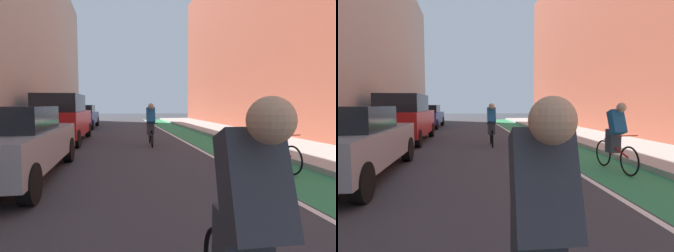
# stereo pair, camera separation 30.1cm
# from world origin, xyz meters

# --- Properties ---
(ground_plane) EXTENTS (77.30, 77.30, 0.00)m
(ground_plane) POSITION_xyz_m (0.00, 13.57, 0.00)
(ground_plane) COLOR #38383D
(bike_lane_paint) EXTENTS (1.60, 35.14, 0.00)m
(bike_lane_paint) POSITION_xyz_m (3.09, 15.57, 0.00)
(bike_lane_paint) COLOR #2D8451
(bike_lane_paint) RESTS_ON ground
(lane_divider_stripe) EXTENTS (0.12, 35.14, 0.00)m
(lane_divider_stripe) POSITION_xyz_m (2.19, 15.57, 0.00)
(lane_divider_stripe) COLOR white
(lane_divider_stripe) RESTS_ON ground
(sidewalk_right) EXTENTS (3.02, 35.14, 0.14)m
(sidewalk_right) POSITION_xyz_m (5.40, 15.57, 0.07)
(sidewalk_right) COLOR #A8A59E
(sidewalk_right) RESTS_ON ground
(building_facade_right) EXTENTS (2.40, 31.14, 11.80)m
(building_facade_right) POSITION_xyz_m (8.11, 17.57, 5.90)
(building_facade_right) COLOR #9E4C38
(building_facade_right) RESTS_ON ground
(parked_sedan_silver) EXTENTS (2.03, 4.44, 1.53)m
(parked_sedan_silver) POSITION_xyz_m (-2.84, 10.78, 0.79)
(parked_sedan_silver) COLOR #9EA0A8
(parked_sedan_silver) RESTS_ON ground
(parked_suv_red) EXTENTS (1.97, 4.61, 1.98)m
(parked_suv_red) POSITION_xyz_m (-2.84, 16.61, 1.02)
(parked_suv_red) COLOR red
(parked_suv_red) RESTS_ON ground
(parked_sedan_blue) EXTENTS (1.95, 4.54, 1.53)m
(parked_sedan_blue) POSITION_xyz_m (-2.84, 23.65, 0.78)
(parked_sedan_blue) COLOR navy
(parked_sedan_blue) RESTS_ON ground
(cyclist_lead) EXTENTS (0.48, 1.71, 1.61)m
(cyclist_lead) POSITION_xyz_m (0.02, 5.93, 0.81)
(cyclist_lead) COLOR black
(cyclist_lead) RESTS_ON ground
(cyclist_mid) EXTENTS (0.48, 1.71, 1.61)m
(cyclist_mid) POSITION_xyz_m (3.16, 10.58, 0.81)
(cyclist_mid) COLOR black
(cyclist_mid) RESTS_ON ground
(cyclist_trailing) EXTENTS (0.48, 1.71, 1.61)m
(cyclist_trailing) POSITION_xyz_m (0.65, 15.03, 0.85)
(cyclist_trailing) COLOR black
(cyclist_trailing) RESTS_ON ground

